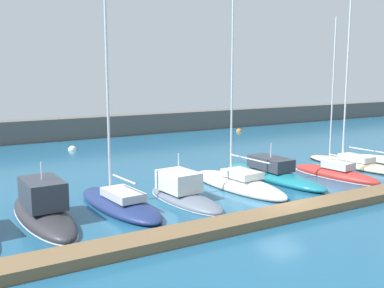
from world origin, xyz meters
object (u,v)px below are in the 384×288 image
at_px(mooring_buoy_white, 72,150).
at_px(mooring_buoy_orange, 239,131).
at_px(motorboat_teal_sixth, 273,174).
at_px(sailboat_white_fifth, 238,184).
at_px(sailboat_sand_eighth, 356,163).
at_px(motorboat_charcoal_second, 43,210).
at_px(sailboat_navy_third, 120,202).
at_px(motorboat_slate_fourth, 183,194).
at_px(sailboat_red_seventh, 335,173).

height_order(mooring_buoy_white, mooring_buoy_orange, mooring_buoy_white).
height_order(motorboat_teal_sixth, mooring_buoy_orange, motorboat_teal_sixth).
relative_size(sailboat_white_fifth, sailboat_sand_eighth, 0.80).
height_order(motorboat_charcoal_second, sailboat_navy_third, sailboat_navy_third).
bearing_deg(mooring_buoy_orange, motorboat_charcoal_second, -142.25).
bearing_deg(mooring_buoy_orange, sailboat_white_fifth, -126.73).
bearing_deg(mooring_buoy_orange, mooring_buoy_white, -172.75).
height_order(motorboat_charcoal_second, motorboat_teal_sixth, motorboat_charcoal_second).
distance_m(motorboat_slate_fourth, motorboat_teal_sixth, 8.78).
relative_size(motorboat_charcoal_second, motorboat_slate_fourth, 1.26).
bearing_deg(motorboat_teal_sixth, sailboat_white_fifth, 100.40).
relative_size(sailboat_navy_third, motorboat_teal_sixth, 1.29).
height_order(sailboat_navy_third, sailboat_sand_eighth, sailboat_sand_eighth).
bearing_deg(motorboat_slate_fourth, mooring_buoy_white, -3.05).
height_order(motorboat_charcoal_second, sailboat_red_seventh, sailboat_red_seventh).
bearing_deg(sailboat_white_fifth, mooring_buoy_orange, -41.00).
height_order(sailboat_red_seventh, mooring_buoy_white, sailboat_red_seventh).
bearing_deg(motorboat_charcoal_second, motorboat_slate_fourth, -96.99).
bearing_deg(mooring_buoy_orange, motorboat_slate_fourth, -132.47).
relative_size(sailboat_navy_third, mooring_buoy_white, 15.28).
height_order(sailboat_sand_eighth, mooring_buoy_white, sailboat_sand_eighth).
bearing_deg(mooring_buoy_white, sailboat_sand_eighth, -48.66).
bearing_deg(sailboat_sand_eighth, mooring_buoy_orange, -15.75).
distance_m(mooring_buoy_white, mooring_buoy_orange, 23.49).
bearing_deg(motorboat_slate_fourth, mooring_buoy_orange, -46.93).
height_order(sailboat_navy_third, motorboat_slate_fourth, sailboat_navy_third).
height_order(sailboat_white_fifth, mooring_buoy_white, sailboat_white_fifth).
bearing_deg(motorboat_teal_sixth, sailboat_navy_third, 93.53).
xyz_separation_m(sailboat_navy_third, sailboat_white_fifth, (8.79, 0.21, -0.05)).
height_order(motorboat_charcoal_second, sailboat_white_fifth, sailboat_white_fifth).
xyz_separation_m(mooring_buoy_white, mooring_buoy_orange, (23.30, 2.97, 0.00)).
bearing_deg(motorboat_charcoal_second, sailboat_sand_eighth, -90.35).
height_order(sailboat_white_fifth, motorboat_teal_sixth, sailboat_white_fifth).
distance_m(motorboat_charcoal_second, sailboat_navy_third, 4.38).
height_order(sailboat_red_seventh, sailboat_sand_eighth, sailboat_sand_eighth).
distance_m(motorboat_teal_sixth, sailboat_red_seventh, 4.91).
xyz_separation_m(sailboat_navy_third, motorboat_teal_sixth, (12.60, 0.96, 0.09)).
distance_m(sailboat_navy_third, mooring_buoy_orange, 36.08).
xyz_separation_m(sailboat_red_seventh, sailboat_sand_eighth, (4.37, 1.66, 0.07)).
xyz_separation_m(motorboat_teal_sixth, sailboat_sand_eighth, (8.90, -0.23, -0.05)).
relative_size(sailboat_red_seventh, sailboat_sand_eighth, 0.59).
bearing_deg(mooring_buoy_orange, sailboat_sand_eighth, -102.54).
bearing_deg(sailboat_red_seventh, sailboat_sand_eighth, -75.08).
bearing_deg(motorboat_teal_sixth, sailboat_red_seventh, -113.59).
relative_size(motorboat_charcoal_second, mooring_buoy_orange, 12.37).
bearing_deg(motorboat_charcoal_second, motorboat_teal_sixth, -88.90).
bearing_deg(motorboat_teal_sixth, motorboat_slate_fourth, 99.58).
distance_m(sailboat_red_seventh, sailboat_sand_eighth, 4.67).
distance_m(sailboat_navy_third, mooring_buoy_white, 21.54).
xyz_separation_m(sailboat_navy_third, sailboat_sand_eighth, (21.50, 0.73, 0.04)).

